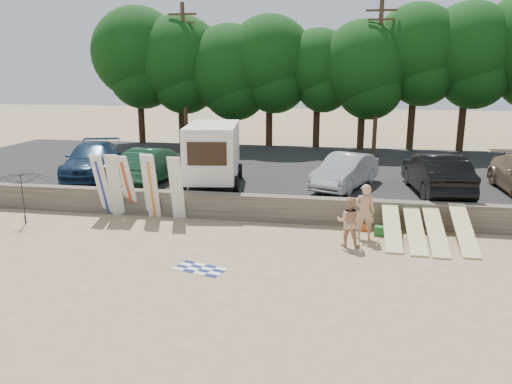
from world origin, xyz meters
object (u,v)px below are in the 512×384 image
(car_2, at_px, (345,171))
(beach_umbrella, at_px, (22,198))
(beachgoer_b, at_px, (349,222))
(car_3, at_px, (436,174))
(cooler, at_px, (380,231))
(box_trailer, at_px, (213,151))
(car_1, at_px, (153,164))
(car_0, at_px, (92,160))
(beachgoer_a, at_px, (364,212))

(car_2, height_order, beach_umbrella, car_2)
(beachgoer_b, height_order, beach_umbrella, beach_umbrella)
(car_2, relative_size, beach_umbrella, 1.95)
(car_3, distance_m, cooler, 4.68)
(box_trailer, bearing_deg, beachgoer_b, -49.19)
(box_trailer, relative_size, beachgoer_b, 2.67)
(car_1, relative_size, beachgoer_b, 2.78)
(car_1, relative_size, car_3, 0.92)
(car_0, distance_m, beachgoer_a, 13.65)
(box_trailer, relative_size, beach_umbrella, 2.00)
(car_2, distance_m, beachgoer_a, 4.71)
(beach_umbrella, bearing_deg, car_1, 57.52)
(beachgoer_b, bearing_deg, beachgoer_a, -115.44)
(box_trailer, bearing_deg, cooler, -36.82)
(car_1, bearing_deg, cooler, 163.79)
(cooler, bearing_deg, beachgoer_a, -129.73)
(beach_umbrella, bearing_deg, car_3, 17.11)
(car_3, bearing_deg, beach_umbrella, 11.02)
(car_2, xyz_separation_m, beachgoer_a, (0.69, -4.64, -0.45))
(car_2, height_order, car_3, car_3)
(car_2, xyz_separation_m, beach_umbrella, (-11.87, -5.18, -0.41))
(beach_umbrella, bearing_deg, beachgoer_b, -1.36)
(cooler, bearing_deg, beach_umbrella, -163.57)
(car_1, distance_m, beachgoer_a, 10.39)
(cooler, height_order, beach_umbrella, beach_umbrella)
(car_1, xyz_separation_m, car_3, (12.35, -0.24, 0.07))
(box_trailer, xyz_separation_m, beach_umbrella, (-6.11, -4.76, -1.19))
(car_0, distance_m, car_3, 15.67)
(car_1, height_order, beach_umbrella, car_1)
(beachgoer_a, distance_m, cooler, 1.11)
(beachgoer_a, height_order, beach_umbrella, beach_umbrella)
(beachgoer_b, bearing_deg, car_3, -118.15)
(box_trailer, relative_size, beachgoer_a, 2.31)
(car_0, xyz_separation_m, car_3, (15.65, -0.82, 0.06))
(car_0, xyz_separation_m, beachgoer_b, (12.14, -5.89, -0.64))
(car_1, relative_size, car_2, 1.07)
(car_3, distance_m, beachgoer_a, 5.22)
(car_2, relative_size, beachgoer_a, 2.26)
(car_1, bearing_deg, car_3, -175.36)
(cooler, bearing_deg, box_trailer, 164.01)
(beachgoer_a, xyz_separation_m, beachgoer_b, (-0.52, -0.83, -0.13))
(box_trailer, distance_m, cooler, 8.24)
(beachgoer_b, distance_m, cooler, 1.84)
(beachgoer_a, distance_m, beach_umbrella, 12.57)
(beach_umbrella, bearing_deg, beachgoer_a, 2.47)
(cooler, bearing_deg, car_3, 69.64)
(car_0, height_order, car_1, car_0)
(box_trailer, xyz_separation_m, car_1, (-2.91, 0.27, -0.73))
(car_2, height_order, beachgoer_b, car_2)
(box_trailer, distance_m, car_3, 9.46)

